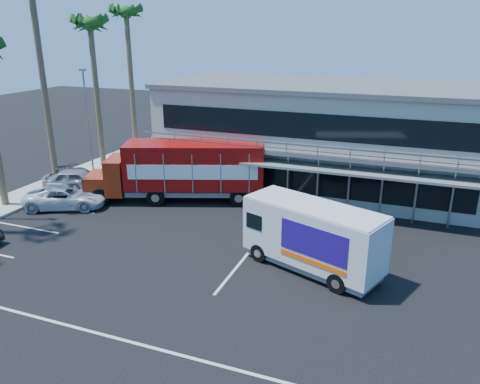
% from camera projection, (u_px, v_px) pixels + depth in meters
% --- Properties ---
extents(ground, '(120.00, 120.00, 0.00)m').
position_uv_depth(ground, '(193.00, 266.00, 22.47)').
color(ground, black).
rests_on(ground, ground).
extents(building, '(22.40, 12.00, 7.30)m').
position_uv_depth(building, '(322.00, 135.00, 33.44)').
color(building, '#9FA698').
rests_on(building, ground).
extents(curb_strip, '(3.00, 32.00, 0.16)m').
position_uv_depth(curb_strip, '(39.00, 191.00, 32.81)').
color(curb_strip, '#A5A399').
rests_on(curb_strip, ground).
extents(palm_e, '(2.80, 2.80, 12.25)m').
position_uv_depth(palm_e, '(91.00, 33.00, 35.45)').
color(palm_e, brown).
rests_on(palm_e, ground).
extents(palm_f, '(2.80, 2.80, 13.25)m').
position_uv_depth(palm_f, '(127.00, 21.00, 40.14)').
color(palm_f, brown).
rests_on(palm_f, ground).
extents(light_pole_far, '(0.50, 0.25, 8.09)m').
position_uv_depth(light_pole_far, '(88.00, 117.00, 35.50)').
color(light_pole_far, gray).
rests_on(light_pole_far, ground).
extents(red_truck, '(11.77, 6.46, 3.89)m').
position_uv_depth(red_truck, '(183.00, 169.00, 30.63)').
color(red_truck, '#99240C').
rests_on(red_truck, ground).
extents(white_van, '(7.00, 4.48, 3.24)m').
position_uv_depth(white_van, '(313.00, 236.00, 21.65)').
color(white_van, silver).
rests_on(white_van, ground).
extents(parked_car_c, '(5.50, 4.15, 1.39)m').
position_uv_depth(parked_car_c, '(65.00, 197.00, 29.72)').
color(parked_car_c, silver).
rests_on(parked_car_c, ground).
extents(parked_car_d, '(5.15, 3.71, 1.38)m').
position_uv_depth(parked_car_d, '(82.00, 180.00, 33.17)').
color(parked_car_d, '#343746').
rests_on(parked_car_d, ground).
extents(parked_car_e, '(5.06, 3.44, 1.60)m').
position_uv_depth(parked_car_e, '(78.00, 180.00, 32.79)').
color(parked_car_e, gray).
rests_on(parked_car_e, ground).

